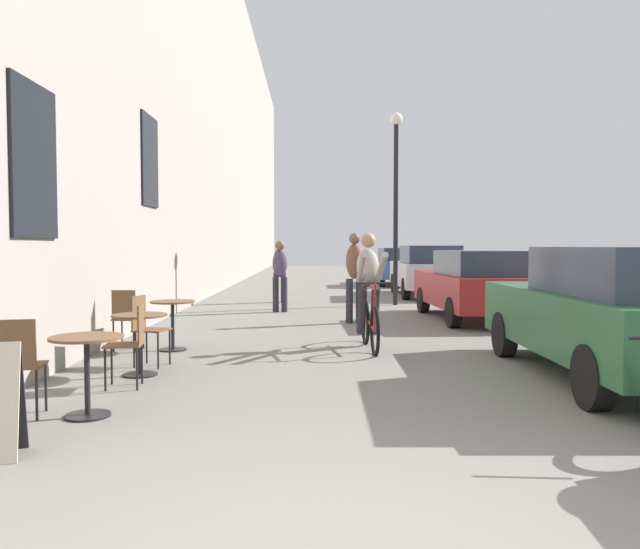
{
  "coord_description": "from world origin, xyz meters",
  "views": [
    {
      "loc": [
        -0.14,
        -2.68,
        1.52
      ],
      "look_at": [
        0.06,
        12.29,
        0.83
      ],
      "focal_mm": 35.05,
      "sensor_mm": 36.0,
      "label": 1
    }
  ],
  "objects_px": {
    "cafe_chair_mid_toward_wall": "(146,325)",
    "cafe_table_mid": "(140,331)",
    "pedestrian_near": "(354,272)",
    "parked_car_second": "(475,284)",
    "cafe_table_near": "(87,358)",
    "cafe_table_far": "(173,315)",
    "pedestrian_mid": "(280,272)",
    "cafe_chair_near_toward_street": "(19,361)",
    "parked_car_nearest": "(616,311)",
    "cafe_chair_far_toward_street": "(126,315)",
    "cafe_chair_mid_toward_street": "(131,339)",
    "pedestrian_far": "(280,268)",
    "parked_car_third": "(427,270)",
    "parked_car_fourth": "(398,266)",
    "cyclist_on_bicycle": "(369,294)",
    "street_lamp": "(396,183)"
  },
  "relations": [
    {
      "from": "cafe_chair_near_toward_street",
      "to": "cafe_chair_far_toward_street",
      "type": "distance_m",
      "value": 3.53
    },
    {
      "from": "cafe_chair_mid_toward_street",
      "to": "cafe_table_far",
      "type": "distance_m",
      "value": 2.38
    },
    {
      "from": "cafe_chair_far_toward_street",
      "to": "pedestrian_near",
      "type": "relative_size",
      "value": 0.5
    },
    {
      "from": "pedestrian_near",
      "to": "parked_car_second",
      "type": "distance_m",
      "value": 2.55
    },
    {
      "from": "cafe_chair_mid_toward_street",
      "to": "cafe_chair_far_toward_street",
      "type": "height_order",
      "value": "same"
    },
    {
      "from": "cafe_table_far",
      "to": "cyclist_on_bicycle",
      "type": "relative_size",
      "value": 0.41
    },
    {
      "from": "pedestrian_near",
      "to": "pedestrian_far",
      "type": "relative_size",
      "value": 1.07
    },
    {
      "from": "pedestrian_mid",
      "to": "parked_car_fourth",
      "type": "relative_size",
      "value": 0.41
    },
    {
      "from": "pedestrian_mid",
      "to": "parked_car_nearest",
      "type": "bearing_deg",
      "value": -60.52
    },
    {
      "from": "parked_car_nearest",
      "to": "cafe_table_mid",
      "type": "bearing_deg",
      "value": 176.44
    },
    {
      "from": "cafe_chair_mid_toward_street",
      "to": "parked_car_second",
      "type": "height_order",
      "value": "parked_car_second"
    },
    {
      "from": "cafe_table_mid",
      "to": "cafe_table_far",
      "type": "distance_m",
      "value": 1.76
    },
    {
      "from": "cafe_chair_mid_toward_street",
      "to": "pedestrian_mid",
      "type": "distance_m",
      "value": 7.72
    },
    {
      "from": "cafe_chair_mid_toward_street",
      "to": "pedestrian_far",
      "type": "distance_m",
      "value": 10.11
    },
    {
      "from": "parked_car_third",
      "to": "pedestrian_near",
      "type": "bearing_deg",
      "value": -111.96
    },
    {
      "from": "parked_car_second",
      "to": "cafe_chair_near_toward_street",
      "type": "bearing_deg",
      "value": -129.16
    },
    {
      "from": "cyclist_on_bicycle",
      "to": "pedestrian_near",
      "type": "bearing_deg",
      "value": 90.26
    },
    {
      "from": "cafe_chair_mid_toward_street",
      "to": "parked_car_third",
      "type": "relative_size",
      "value": 0.21
    },
    {
      "from": "cafe_chair_mid_toward_street",
      "to": "pedestrian_mid",
      "type": "height_order",
      "value": "pedestrian_mid"
    },
    {
      "from": "cafe_chair_mid_toward_street",
      "to": "parked_car_fourth",
      "type": "distance_m",
      "value": 18.24
    },
    {
      "from": "cafe_chair_mid_toward_wall",
      "to": "cyclist_on_bicycle",
      "type": "distance_m",
      "value": 3.26
    },
    {
      "from": "cafe_chair_mid_toward_street",
      "to": "pedestrian_near",
      "type": "distance_m",
      "value": 6.22
    },
    {
      "from": "cyclist_on_bicycle",
      "to": "pedestrian_far",
      "type": "relative_size",
      "value": 1.07
    },
    {
      "from": "cafe_table_far",
      "to": "cyclist_on_bicycle",
      "type": "distance_m",
      "value": 2.89
    },
    {
      "from": "cafe_chair_mid_toward_wall",
      "to": "cafe_table_mid",
      "type": "bearing_deg",
      "value": -82.67
    },
    {
      "from": "cafe_chair_far_toward_street",
      "to": "parked_car_fourth",
      "type": "bearing_deg",
      "value": 68.4
    },
    {
      "from": "pedestrian_mid",
      "to": "pedestrian_near",
      "type": "bearing_deg",
      "value": -52.95
    },
    {
      "from": "cafe_table_mid",
      "to": "cafe_table_far",
      "type": "bearing_deg",
      "value": 90.29
    },
    {
      "from": "pedestrian_near",
      "to": "parked_car_fourth",
      "type": "distance_m",
      "value": 12.18
    },
    {
      "from": "pedestrian_mid",
      "to": "cafe_chair_near_toward_street",
      "type": "bearing_deg",
      "value": -101.69
    },
    {
      "from": "cafe_table_near",
      "to": "cafe_table_far",
      "type": "height_order",
      "value": "same"
    },
    {
      "from": "cafe_table_mid",
      "to": "pedestrian_near",
      "type": "bearing_deg",
      "value": 59.96
    },
    {
      "from": "cafe_chair_far_toward_street",
      "to": "pedestrian_mid",
      "type": "relative_size",
      "value": 0.54
    },
    {
      "from": "parked_car_nearest",
      "to": "street_lamp",
      "type": "bearing_deg",
      "value": 98.06
    },
    {
      "from": "cafe_table_near",
      "to": "cafe_table_far",
      "type": "distance_m",
      "value": 3.53
    },
    {
      "from": "cafe_chair_mid_toward_street",
      "to": "pedestrian_far",
      "type": "relative_size",
      "value": 0.54
    },
    {
      "from": "cafe_chair_far_toward_street",
      "to": "pedestrian_near",
      "type": "xyz_separation_m",
      "value": [
        3.5,
        3.24,
        0.48
      ]
    },
    {
      "from": "pedestrian_near",
      "to": "parked_car_third",
      "type": "bearing_deg",
      "value": 68.04
    },
    {
      "from": "cafe_table_mid",
      "to": "parked_car_fourth",
      "type": "distance_m",
      "value": 17.68
    },
    {
      "from": "pedestrian_mid",
      "to": "cafe_table_mid",
      "type": "bearing_deg",
      "value": -100.38
    },
    {
      "from": "cafe_chair_near_toward_street",
      "to": "cafe_chair_mid_toward_wall",
      "type": "height_order",
      "value": "same"
    },
    {
      "from": "cafe_table_near",
      "to": "cafe_chair_far_toward_street",
      "type": "xyz_separation_m",
      "value": [
        -0.67,
        3.45,
        -0.0
      ]
    },
    {
      "from": "cafe_chair_near_toward_street",
      "to": "parked_car_fourth",
      "type": "height_order",
      "value": "parked_car_fourth"
    },
    {
      "from": "parked_car_second",
      "to": "cafe_chair_mid_toward_street",
      "type": "bearing_deg",
      "value": -131.26
    },
    {
      "from": "cafe_chair_near_toward_street",
      "to": "pedestrian_near",
      "type": "relative_size",
      "value": 0.5
    },
    {
      "from": "cafe_table_far",
      "to": "parked_car_third",
      "type": "bearing_deg",
      "value": 60.5
    },
    {
      "from": "pedestrian_far",
      "to": "cafe_table_near",
      "type": "bearing_deg",
      "value": -95.76
    },
    {
      "from": "cyclist_on_bicycle",
      "to": "pedestrian_mid",
      "type": "bearing_deg",
      "value": 107.37
    },
    {
      "from": "cafe_chair_mid_toward_street",
      "to": "pedestrian_near",
      "type": "bearing_deg",
      "value": 63.4
    },
    {
      "from": "pedestrian_mid",
      "to": "street_lamp",
      "type": "bearing_deg",
      "value": 30.09
    }
  ]
}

